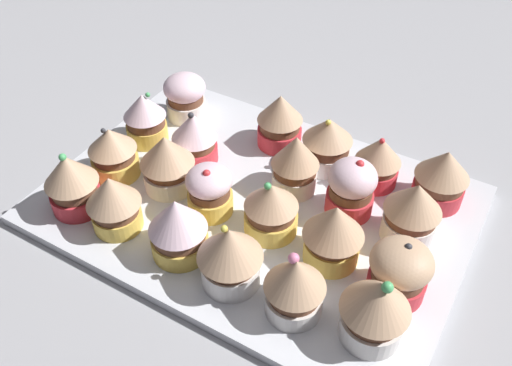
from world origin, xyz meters
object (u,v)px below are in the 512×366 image
(cupcake_6, at_px, (113,152))
(cupcake_16, at_px, (412,211))
(cupcake_10, at_px, (334,232))
(cupcake_21, at_px, (442,176))
(cupcake_20, at_px, (378,160))
(cupcake_4, at_px, (295,285))
(cupcake_7, at_px, (167,161))
(cupcake_5, at_px, (375,308))
(cupcake_8, at_px, (210,190))
(cupcake_2, at_px, (178,227))
(cupcake_3, at_px, (230,255))
(cupcake_0, at_px, (72,182))
(cupcake_17, at_px, (185,96))
(cupcake_11, at_px, (400,271))
(baking_tray, at_px, (256,205))
(cupcake_9, at_px, (271,208))
(cupcake_15, at_px, (351,188))
(cupcake_13, at_px, (194,137))
(cupcake_18, at_px, (280,120))
(cupcake_12, at_px, (145,118))
(cupcake_14, at_px, (295,163))
(cupcake_1, at_px, (114,201))

(cupcake_6, xyz_separation_m, cupcake_16, (0.35, 0.08, 0.00))
(cupcake_10, xyz_separation_m, cupcake_21, (0.07, 0.14, -0.00))
(cupcake_20, bearing_deg, cupcake_4, -90.09)
(cupcake_7, height_order, cupcake_20, cupcake_7)
(cupcake_5, height_order, cupcake_8, cupcake_5)
(cupcake_2, relative_size, cupcake_8, 1.15)
(cupcake_3, bearing_deg, cupcake_21, 56.58)
(cupcake_0, height_order, cupcake_8, cupcake_0)
(cupcake_5, relative_size, cupcake_10, 1.06)
(cupcake_3, xyz_separation_m, cupcake_17, (-0.21, 0.21, -0.01))
(cupcake_2, distance_m, cupcake_11, 0.23)
(cupcake_8, bearing_deg, baking_tray, 44.93)
(cupcake_2, relative_size, cupcake_9, 1.07)
(cupcake_0, xyz_separation_m, cupcake_20, (0.28, 0.22, -0.01))
(cupcake_0, distance_m, cupcake_15, 0.32)
(cupcake_10, distance_m, cupcake_11, 0.08)
(cupcake_2, bearing_deg, cupcake_0, -177.90)
(cupcake_8, height_order, cupcake_20, cupcake_20)
(cupcake_10, bearing_deg, cupcake_21, 63.90)
(cupcake_9, distance_m, cupcake_17, 0.25)
(cupcake_13, bearing_deg, cupcake_18, 47.43)
(cupcake_2, xyz_separation_m, cupcake_12, (-0.15, 0.14, -0.00))
(cupcake_0, relative_size, cupcake_7, 1.06)
(cupcake_16, bearing_deg, cupcake_12, -178.78)
(cupcake_4, distance_m, cupcake_6, 0.29)
(cupcake_4, bearing_deg, cupcake_17, 142.75)
(cupcake_7, xyz_separation_m, cupcake_20, (0.21, 0.13, -0.00))
(cupcake_11, bearing_deg, cupcake_14, 151.55)
(cupcake_7, height_order, cupcake_16, cupcake_16)
(cupcake_15, bearing_deg, cupcake_12, -177.67)
(baking_tray, relative_size, cupcake_0, 6.09)
(cupcake_7, xyz_separation_m, cupcake_21, (0.29, 0.14, -0.00))
(cupcake_3, relative_size, cupcake_20, 1.12)
(cupcake_5, bearing_deg, cupcake_6, 171.12)
(cupcake_3, height_order, cupcake_11, cupcake_3)
(cupcake_20, bearing_deg, cupcake_14, -143.67)
(cupcake_15, bearing_deg, cupcake_16, -3.16)
(cupcake_4, relative_size, cupcake_10, 1.00)
(cupcake_0, xyz_separation_m, cupcake_17, (0.00, 0.21, -0.01))
(cupcake_4, bearing_deg, cupcake_1, 179.95)
(cupcake_1, xyz_separation_m, cupcake_15, (0.22, 0.15, -0.00))
(cupcake_7, xyz_separation_m, cupcake_12, (-0.08, 0.06, -0.00))
(cupcake_5, height_order, cupcake_16, cupcake_5)
(cupcake_8, xyz_separation_m, cupcake_9, (0.08, 0.01, 0.00))
(cupcake_2, bearing_deg, cupcake_9, 48.57)
(cupcake_2, xyz_separation_m, cupcake_13, (-0.07, 0.14, -0.00))
(cupcake_15, bearing_deg, cupcake_17, 167.67)
(cupcake_4, distance_m, cupcake_5, 0.08)
(cupcake_13, xyz_separation_m, cupcake_14, (0.13, 0.02, 0.00))
(cupcake_18, bearing_deg, cupcake_0, -123.06)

